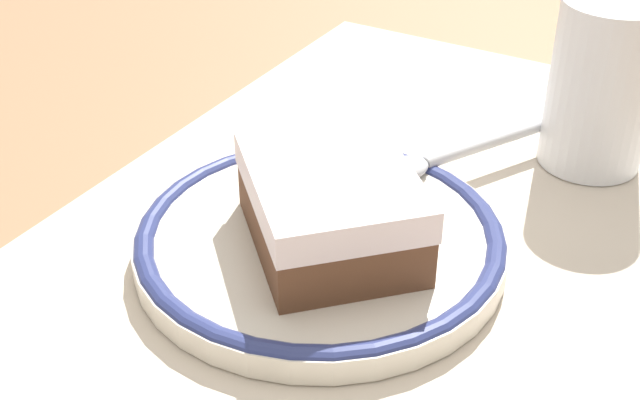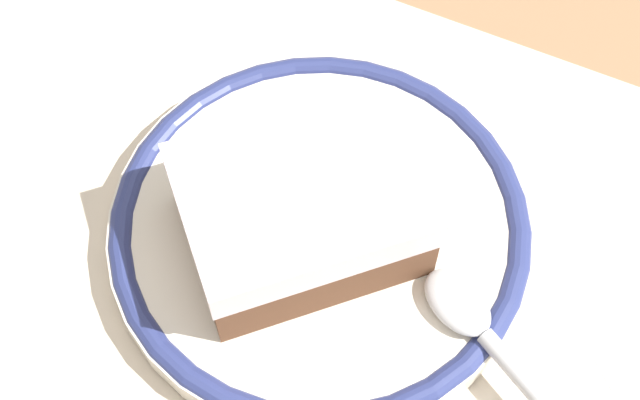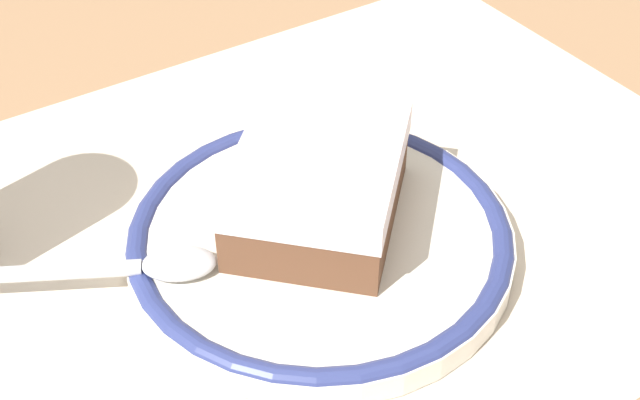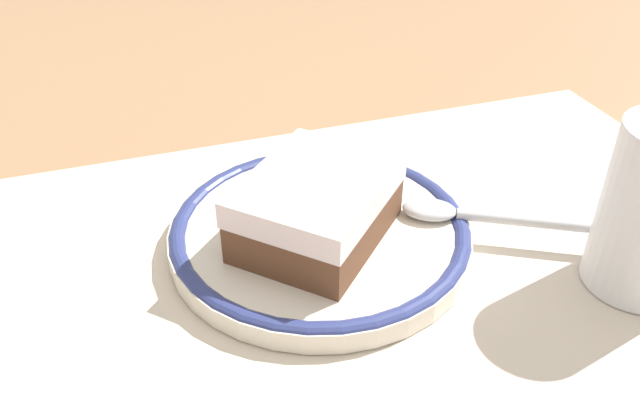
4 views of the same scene
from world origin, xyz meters
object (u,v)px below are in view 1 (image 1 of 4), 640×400
Objects in this scene: cake_slice at (331,207)px; spoon at (439,158)px; cup at (600,96)px; napkin at (435,93)px; plate at (320,241)px.

cake_slice is 0.10m from spoon.
spoon is (0.10, -0.02, -0.02)m from cake_slice.
cake_slice is at bearing 153.74° from cup.
napkin is at bearing 9.22° from cake_slice.
cake_slice is 1.21× the size of cup.
cake_slice is 0.22m from napkin.
spoon is at bearing 136.53° from cup.
cake_slice reaches higher than napkin.
cup reaches higher than napkin.
cake_slice is (-0.01, -0.01, 0.03)m from plate.
plate is 1.38× the size of napkin.
plate is 1.59× the size of spoon.
cup reaches higher than plate.
cake_slice is at bearing 170.84° from spoon.
plate is at bearing 60.98° from cake_slice.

